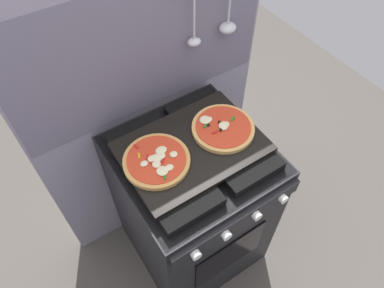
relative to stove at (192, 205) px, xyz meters
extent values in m
plane|color=#4C4742|center=(0.00, 0.00, -0.45)|extent=(4.00, 4.00, 0.00)
cube|color=gray|center=(0.00, 0.34, 0.32)|extent=(1.10, 0.03, 1.55)
cube|color=slate|center=(0.00, 0.32, 0.70)|extent=(1.08, 0.00, 0.56)
cylinder|color=silver|center=(0.20, 0.29, 0.82)|extent=(0.01, 0.01, 0.23)
ellipsoid|color=silver|center=(0.20, 0.29, 0.69)|extent=(0.06, 0.05, 0.03)
ellipsoid|color=silver|center=(0.37, 0.29, 0.69)|extent=(0.08, 0.06, 0.04)
cube|color=black|center=(0.00, 0.00, -0.02)|extent=(0.60, 0.60, 0.86)
cube|color=black|center=(0.00, 0.00, 0.40)|extent=(0.59, 0.59, 0.01)
cube|color=black|center=(-0.14, 0.00, 0.43)|extent=(0.24, 0.51, 0.04)
cube|color=black|center=(0.14, 0.00, 0.43)|extent=(0.24, 0.51, 0.04)
cube|color=black|center=(0.00, -0.31, 0.35)|extent=(0.58, 0.02, 0.07)
cylinder|color=silver|center=(-0.20, -0.33, 0.35)|extent=(0.04, 0.02, 0.04)
cylinder|color=silver|center=(-0.07, -0.33, 0.35)|extent=(0.04, 0.02, 0.04)
cylinder|color=silver|center=(0.07, -0.33, 0.35)|extent=(0.04, 0.02, 0.04)
cylinder|color=silver|center=(0.20, -0.33, 0.35)|extent=(0.04, 0.02, 0.04)
cube|color=black|center=(0.00, -0.30, 0.00)|extent=(0.36, 0.01, 0.28)
cube|color=black|center=(0.00, 0.00, 0.46)|extent=(0.54, 0.38, 0.02)
cylinder|color=tan|center=(-0.15, 0.01, 0.47)|extent=(0.25, 0.25, 0.02)
cylinder|color=red|center=(-0.15, 0.01, 0.49)|extent=(0.22, 0.22, 0.00)
ellipsoid|color=beige|center=(-0.09, -0.01, 0.49)|extent=(0.03, 0.03, 0.01)
ellipsoid|color=beige|center=(-0.17, -0.02, 0.49)|extent=(0.03, 0.03, 0.01)
ellipsoid|color=beige|center=(-0.12, 0.03, 0.49)|extent=(0.05, 0.04, 0.01)
ellipsoid|color=beige|center=(-0.20, 0.01, 0.49)|extent=(0.03, 0.03, 0.01)
ellipsoid|color=beige|center=(-0.15, 0.01, 0.49)|extent=(0.04, 0.04, 0.01)
ellipsoid|color=beige|center=(-0.17, 0.01, 0.49)|extent=(0.03, 0.03, 0.01)
ellipsoid|color=beige|center=(-0.13, -0.05, 0.49)|extent=(0.03, 0.03, 0.01)
ellipsoid|color=beige|center=(-0.13, 0.01, 0.49)|extent=(0.04, 0.03, 0.01)
ellipsoid|color=beige|center=(-0.16, -0.05, 0.49)|extent=(0.04, 0.04, 0.01)
cube|color=gold|center=(-0.13, 0.01, 0.49)|extent=(0.03, 0.01, 0.00)
cube|color=red|center=(-0.19, 0.10, 0.49)|extent=(0.01, 0.03, 0.00)
cube|color=gold|center=(-0.20, 0.05, 0.49)|extent=(0.02, 0.03, 0.00)
cube|color=red|center=(-0.18, 0.03, 0.49)|extent=(0.02, 0.02, 0.00)
cube|color=#19721E|center=(-0.17, -0.08, 0.49)|extent=(0.02, 0.02, 0.00)
cube|color=red|center=(-0.17, 0.00, 0.49)|extent=(0.03, 0.02, 0.00)
cube|color=red|center=(-0.14, -0.01, 0.49)|extent=(0.02, 0.02, 0.00)
cylinder|color=tan|center=(0.15, 0.00, 0.47)|extent=(0.25, 0.25, 0.02)
cylinder|color=red|center=(0.15, 0.00, 0.49)|extent=(0.22, 0.22, 0.00)
ellipsoid|color=beige|center=(0.14, -0.01, 0.49)|extent=(0.03, 0.03, 0.01)
ellipsoid|color=beige|center=(0.16, 0.01, 0.49)|extent=(0.04, 0.03, 0.01)
ellipsoid|color=beige|center=(0.11, 0.06, 0.49)|extent=(0.04, 0.03, 0.01)
ellipsoid|color=beige|center=(0.15, 0.01, 0.49)|extent=(0.04, 0.04, 0.01)
ellipsoid|color=beige|center=(0.10, 0.07, 0.49)|extent=(0.05, 0.04, 0.01)
cube|color=red|center=(0.10, -0.01, 0.49)|extent=(0.02, 0.01, 0.00)
cube|color=#19721E|center=(0.09, 0.04, 0.49)|extent=(0.03, 0.02, 0.00)
sphere|color=black|center=(0.12, -0.01, 0.49)|extent=(0.01, 0.01, 0.01)
cube|color=#19721E|center=(0.20, 0.01, 0.49)|extent=(0.02, 0.02, 0.00)
sphere|color=black|center=(0.10, 0.03, 0.49)|extent=(0.01, 0.01, 0.01)
sphere|color=black|center=(0.14, 0.02, 0.49)|extent=(0.01, 0.01, 0.01)
camera|label=1|loc=(-0.46, -0.70, 1.54)|focal=33.31mm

